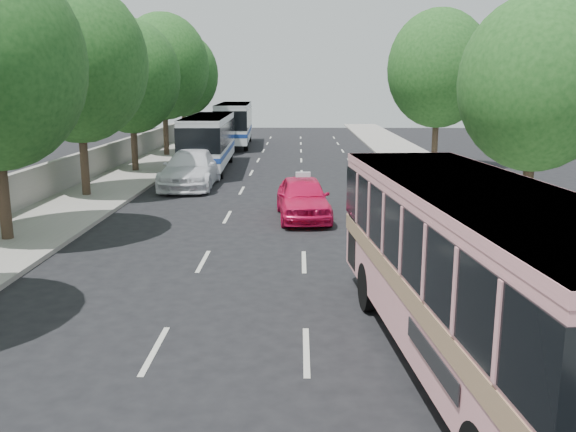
{
  "coord_description": "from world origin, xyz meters",
  "views": [
    {
      "loc": [
        0.85,
        -12.79,
        4.97
      ],
      "look_at": [
        0.56,
        2.82,
        1.6
      ],
      "focal_mm": 38.0,
      "sensor_mm": 36.0,
      "label": 1
    }
  ],
  "objects_px": {
    "pink_taxi": "(303,198)",
    "white_pickup": "(191,169)",
    "tour_coach_rear": "(234,120)",
    "tour_coach_front": "(209,137)",
    "pink_bus": "(475,259)"
  },
  "relations": [
    {
      "from": "pink_taxi",
      "to": "pink_bus",
      "type": "bearing_deg",
      "value": -81.92
    },
    {
      "from": "tour_coach_front",
      "to": "tour_coach_rear",
      "type": "height_order",
      "value": "tour_coach_rear"
    },
    {
      "from": "pink_taxi",
      "to": "tour_coach_front",
      "type": "relative_size",
      "value": 0.43
    },
    {
      "from": "white_pickup",
      "to": "tour_coach_front",
      "type": "height_order",
      "value": "tour_coach_front"
    },
    {
      "from": "white_pickup",
      "to": "tour_coach_rear",
      "type": "bearing_deg",
      "value": 90.19
    },
    {
      "from": "pink_taxi",
      "to": "tour_coach_front",
      "type": "height_order",
      "value": "tour_coach_front"
    },
    {
      "from": "pink_taxi",
      "to": "tour_coach_rear",
      "type": "height_order",
      "value": "tour_coach_rear"
    },
    {
      "from": "pink_bus",
      "to": "pink_taxi",
      "type": "bearing_deg",
      "value": 97.21
    },
    {
      "from": "pink_taxi",
      "to": "white_pickup",
      "type": "bearing_deg",
      "value": 122.65
    },
    {
      "from": "pink_taxi",
      "to": "tour_coach_rear",
      "type": "bearing_deg",
      "value": 96.35
    },
    {
      "from": "white_pickup",
      "to": "tour_coach_rear",
      "type": "distance_m",
      "value": 20.9
    },
    {
      "from": "tour_coach_front",
      "to": "white_pickup",
      "type": "bearing_deg",
      "value": -92.14
    },
    {
      "from": "pink_bus",
      "to": "tour_coach_rear",
      "type": "height_order",
      "value": "tour_coach_rear"
    },
    {
      "from": "tour_coach_rear",
      "to": "pink_taxi",
      "type": "bearing_deg",
      "value": -81.6
    },
    {
      "from": "pink_taxi",
      "to": "white_pickup",
      "type": "xyz_separation_m",
      "value": [
        -5.5,
        7.2,
        0.1
      ]
    }
  ]
}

